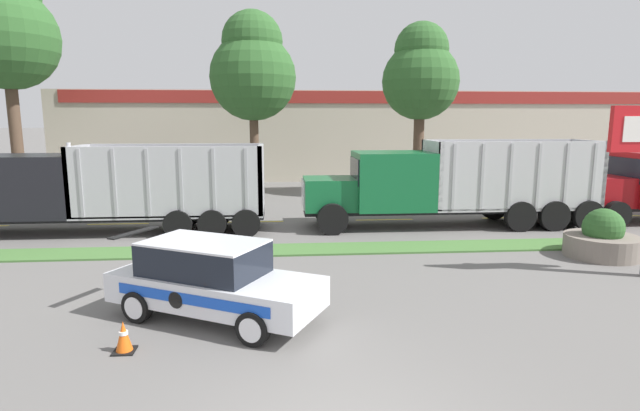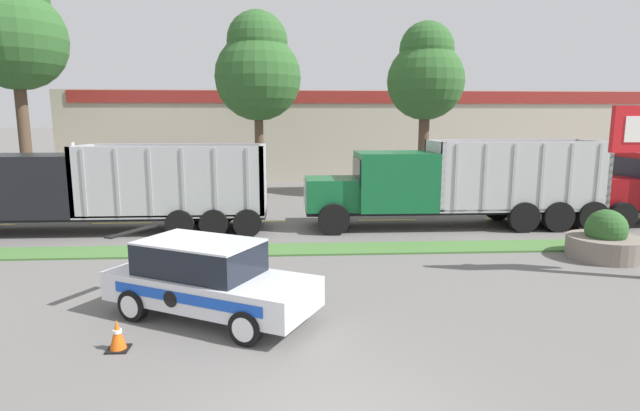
{
  "view_description": "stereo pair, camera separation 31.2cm",
  "coord_description": "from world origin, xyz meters",
  "px_view_note": "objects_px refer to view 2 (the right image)",
  "views": [
    {
      "loc": [
        -0.76,
        -5.6,
        4.08
      ],
      "look_at": [
        0.46,
        9.5,
        1.5
      ],
      "focal_mm": 28.0,
      "sensor_mm": 36.0,
      "label": 1
    },
    {
      "loc": [
        -0.45,
        -5.62,
        4.08
      ],
      "look_at": [
        0.46,
        9.5,
        1.5
      ],
      "focal_mm": 28.0,
      "sensor_mm": 36.0,
      "label": 2
    }
  ],
  "objects_px": {
    "dump_truck_mid": "(430,187)",
    "stone_planter": "(605,241)",
    "traffic_cone": "(118,335)",
    "dump_truck_lead": "(75,191)",
    "rally_car": "(207,278)"
  },
  "relations": [
    {
      "from": "dump_truck_mid",
      "to": "stone_planter",
      "type": "xyz_separation_m",
      "value": [
        4.02,
        -4.74,
        -1.03
      ]
    },
    {
      "from": "dump_truck_lead",
      "to": "dump_truck_mid",
      "type": "bearing_deg",
      "value": 0.57
    },
    {
      "from": "dump_truck_lead",
      "to": "dump_truck_mid",
      "type": "distance_m",
      "value": 13.27
    },
    {
      "from": "dump_truck_lead",
      "to": "rally_car",
      "type": "distance_m",
      "value": 10.51
    },
    {
      "from": "dump_truck_mid",
      "to": "stone_planter",
      "type": "height_order",
      "value": "dump_truck_mid"
    },
    {
      "from": "rally_car",
      "to": "stone_planter",
      "type": "bearing_deg",
      "value": 19.24
    },
    {
      "from": "dump_truck_mid",
      "to": "stone_planter",
      "type": "bearing_deg",
      "value": -49.69
    },
    {
      "from": "dump_truck_mid",
      "to": "rally_car",
      "type": "relative_size",
      "value": 2.4
    },
    {
      "from": "dump_truck_lead",
      "to": "traffic_cone",
      "type": "relative_size",
      "value": 20.96
    },
    {
      "from": "dump_truck_lead",
      "to": "stone_planter",
      "type": "xyz_separation_m",
      "value": [
        17.29,
        -4.6,
        -1.0
      ]
    },
    {
      "from": "dump_truck_mid",
      "to": "rally_car",
      "type": "height_order",
      "value": "dump_truck_mid"
    },
    {
      "from": "traffic_cone",
      "to": "stone_planter",
      "type": "bearing_deg",
      "value": 23.17
    },
    {
      "from": "stone_planter",
      "to": "traffic_cone",
      "type": "bearing_deg",
      "value": -156.83
    },
    {
      "from": "dump_truck_mid",
      "to": "traffic_cone",
      "type": "relative_size",
      "value": 19.71
    },
    {
      "from": "dump_truck_lead",
      "to": "rally_car",
      "type": "height_order",
      "value": "dump_truck_lead"
    }
  ]
}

